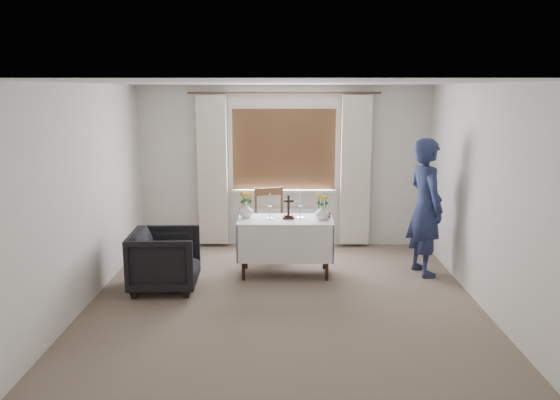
{
  "coord_description": "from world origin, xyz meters",
  "views": [
    {
      "loc": [
        0.01,
        -5.9,
        2.43
      ],
      "look_at": [
        -0.05,
        0.86,
        1.06
      ],
      "focal_mm": 35.0,
      "sensor_mm": 36.0,
      "label": 1
    }
  ],
  "objects_px": {
    "altar_table": "(285,247)",
    "wooden_chair": "(273,223)",
    "armchair": "(165,260)",
    "flower_vase_left": "(246,210)",
    "person": "(426,207)",
    "flower_vase_right": "(322,213)",
    "wooden_cross": "(288,207)"
  },
  "relations": [
    {
      "from": "person",
      "to": "wooden_cross",
      "type": "bearing_deg",
      "value": 77.51
    },
    {
      "from": "flower_vase_right",
      "to": "flower_vase_left",
      "type": "bearing_deg",
      "value": 173.94
    },
    {
      "from": "wooden_chair",
      "to": "flower_vase_left",
      "type": "distance_m",
      "value": 0.86
    },
    {
      "from": "altar_table",
      "to": "wooden_chair",
      "type": "bearing_deg",
      "value": 103.29
    },
    {
      "from": "wooden_chair",
      "to": "flower_vase_right",
      "type": "distance_m",
      "value": 1.11
    },
    {
      "from": "altar_table",
      "to": "wooden_chair",
      "type": "relative_size",
      "value": 1.22
    },
    {
      "from": "flower_vase_right",
      "to": "armchair",
      "type": "bearing_deg",
      "value": -165.31
    },
    {
      "from": "armchair",
      "to": "flower_vase_left",
      "type": "height_order",
      "value": "flower_vase_left"
    },
    {
      "from": "altar_table",
      "to": "flower_vase_left",
      "type": "bearing_deg",
      "value": 172.41
    },
    {
      "from": "wooden_chair",
      "to": "armchair",
      "type": "bearing_deg",
      "value": -150.6
    },
    {
      "from": "wooden_cross",
      "to": "flower_vase_right",
      "type": "bearing_deg",
      "value": -7.76
    },
    {
      "from": "altar_table",
      "to": "flower_vase_right",
      "type": "height_order",
      "value": "flower_vase_right"
    },
    {
      "from": "wooden_chair",
      "to": "wooden_cross",
      "type": "distance_m",
      "value": 0.9
    },
    {
      "from": "person",
      "to": "flower_vase_left",
      "type": "xyz_separation_m",
      "value": [
        -2.37,
        0.01,
        -0.05
      ]
    },
    {
      "from": "flower_vase_left",
      "to": "flower_vase_right",
      "type": "xyz_separation_m",
      "value": [
        1.0,
        -0.11,
        -0.0
      ]
    },
    {
      "from": "armchair",
      "to": "wooden_cross",
      "type": "height_order",
      "value": "wooden_cross"
    },
    {
      "from": "flower_vase_left",
      "to": "armchair",
      "type": "bearing_deg",
      "value": -147.21
    },
    {
      "from": "altar_table",
      "to": "flower_vase_right",
      "type": "bearing_deg",
      "value": -4.4
    },
    {
      "from": "person",
      "to": "flower_vase_right",
      "type": "distance_m",
      "value": 1.37
    },
    {
      "from": "altar_table",
      "to": "wooden_chair",
      "type": "xyz_separation_m",
      "value": [
        -0.18,
        0.78,
        0.13
      ]
    },
    {
      "from": "wooden_cross",
      "to": "flower_vase_left",
      "type": "relative_size",
      "value": 1.62
    },
    {
      "from": "altar_table",
      "to": "flower_vase_left",
      "type": "distance_m",
      "value": 0.71
    },
    {
      "from": "wooden_chair",
      "to": "armchair",
      "type": "relative_size",
      "value": 1.24
    },
    {
      "from": "wooden_chair",
      "to": "wooden_cross",
      "type": "bearing_deg",
      "value": -90.0
    },
    {
      "from": "armchair",
      "to": "person",
      "type": "xyz_separation_m",
      "value": [
        3.33,
        0.61,
        0.54
      ]
    },
    {
      "from": "flower_vase_right",
      "to": "altar_table",
      "type": "bearing_deg",
      "value": 175.6
    },
    {
      "from": "wooden_chair",
      "to": "armchair",
      "type": "distance_m",
      "value": 1.86
    },
    {
      "from": "armchair",
      "to": "flower_vase_left",
      "type": "relative_size",
      "value": 4.2
    },
    {
      "from": "altar_table",
      "to": "armchair",
      "type": "bearing_deg",
      "value": -159.56
    },
    {
      "from": "altar_table",
      "to": "flower_vase_right",
      "type": "xyz_separation_m",
      "value": [
        0.48,
        -0.04,
        0.47
      ]
    },
    {
      "from": "wooden_chair",
      "to": "person",
      "type": "relative_size",
      "value": 0.56
    },
    {
      "from": "person",
      "to": "wooden_chair",
      "type": "bearing_deg",
      "value": 56.36
    }
  ]
}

